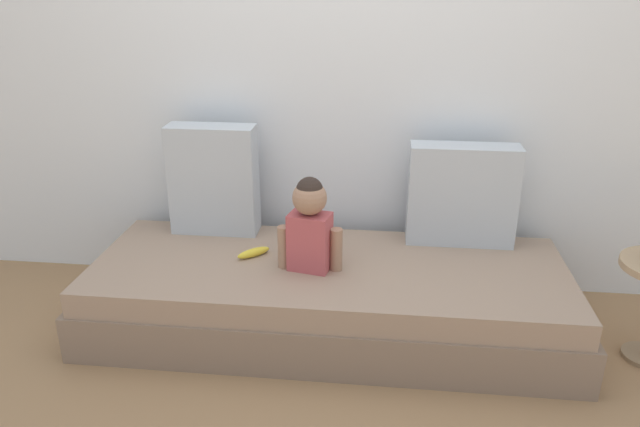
# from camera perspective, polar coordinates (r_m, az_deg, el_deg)

# --- Properties ---
(ground_plane) EXTENTS (12.00, 12.00, 0.00)m
(ground_plane) POSITION_cam_1_polar(r_m,az_deg,el_deg) (2.96, 0.78, -10.73)
(ground_plane) COLOR #93704C
(back_wall) EXTENTS (5.46, 0.10, 2.48)m
(back_wall) POSITION_cam_1_polar(r_m,az_deg,el_deg) (3.07, 1.98, 15.17)
(back_wall) COLOR silver
(back_wall) RESTS_ON ground
(couch) EXTENTS (2.26, 0.85, 0.34)m
(couch) POSITION_cam_1_polar(r_m,az_deg,el_deg) (2.87, 0.80, -7.89)
(couch) COLOR #826C5B
(couch) RESTS_ON ground
(throw_pillow_left) EXTENTS (0.44, 0.16, 0.56)m
(throw_pillow_left) POSITION_cam_1_polar(r_m,az_deg,el_deg) (3.10, -10.08, 3.18)
(throw_pillow_left) COLOR #B2BCC6
(throw_pillow_left) RESTS_ON couch
(throw_pillow_right) EXTENTS (0.52, 0.16, 0.50)m
(throw_pillow_right) POSITION_cam_1_polar(r_m,az_deg,el_deg) (3.01, 13.34, 1.73)
(throw_pillow_right) COLOR #B2BCC6
(throw_pillow_right) RESTS_ON couch
(toddler) EXTENTS (0.29, 0.16, 0.44)m
(toddler) POSITION_cam_1_polar(r_m,az_deg,el_deg) (2.66, -0.98, -0.92)
(toddler) COLOR #B24C51
(toddler) RESTS_ON couch
(banana) EXTENTS (0.16, 0.15, 0.04)m
(banana) POSITION_cam_1_polar(r_m,az_deg,el_deg) (2.87, -6.34, -3.71)
(banana) COLOR yellow
(banana) RESTS_ON couch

